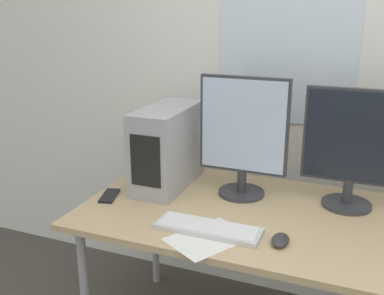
# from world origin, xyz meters

# --- Properties ---
(pc_tower) EXTENTS (0.21, 0.46, 0.39)m
(pc_tower) POSITION_xyz_m (-1.03, 0.57, 0.92)
(pc_tower) COLOR #9E9EA3
(pc_tower) RESTS_ON desk
(monitor_main) EXTENTS (0.41, 0.21, 0.55)m
(monitor_main) POSITION_xyz_m (-0.66, 0.58, 1.02)
(monitor_main) COLOR #333338
(monitor_main) RESTS_ON desk
(monitor_right_near) EXTENTS (0.42, 0.21, 0.52)m
(monitor_right_near) POSITION_xyz_m (-0.19, 0.63, 1.00)
(monitor_right_near) COLOR #333338
(monitor_right_near) RESTS_ON desk
(keyboard) EXTENTS (0.42, 0.14, 0.02)m
(keyboard) POSITION_xyz_m (-0.68, 0.19, 0.74)
(keyboard) COLOR silver
(keyboard) RESTS_ON desk
(mouse) EXTENTS (0.06, 0.11, 0.03)m
(mouse) POSITION_xyz_m (-0.40, 0.20, 0.74)
(mouse) COLOR #2D2D2D
(mouse) RESTS_ON desk
(cell_phone) EXTENTS (0.10, 0.16, 0.01)m
(cell_phone) POSITION_xyz_m (-1.21, 0.33, 0.73)
(cell_phone) COLOR black
(cell_phone) RESTS_ON desk
(paper_sheet_left) EXTENTS (0.33, 0.36, 0.00)m
(paper_sheet_left) POSITION_xyz_m (-0.66, 0.13, 0.73)
(paper_sheet_left) COLOR white
(paper_sheet_left) RESTS_ON desk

